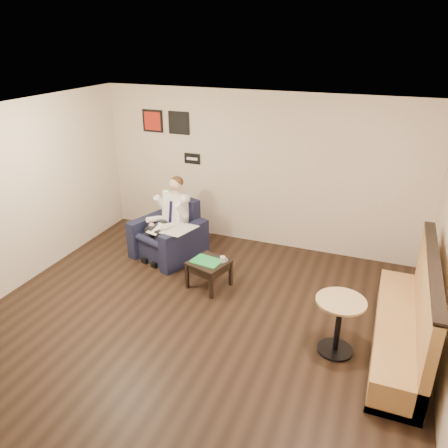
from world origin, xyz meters
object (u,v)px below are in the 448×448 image
(smartphone, at_px, (218,258))
(banquette, at_px, (404,306))
(side_table, at_px, (209,274))
(armchair, at_px, (168,231))
(cafe_table, at_px, (338,326))
(green_folder, at_px, (207,261))
(coffee_mug, at_px, (223,259))
(seated_man, at_px, (162,223))

(smartphone, xyz_separation_m, banquette, (2.70, -0.62, 0.18))
(side_table, bearing_deg, smartphone, 55.95)
(armchair, relative_size, cafe_table, 1.36)
(cafe_table, bearing_deg, smartphone, 154.07)
(green_folder, relative_size, cafe_table, 0.59)
(green_folder, relative_size, coffee_mug, 4.74)
(coffee_mug, bearing_deg, green_folder, -163.01)
(seated_man, bearing_deg, banquette, 3.94)
(banquette, distance_m, cafe_table, 0.83)
(seated_man, relative_size, banquette, 0.55)
(armchair, xyz_separation_m, smartphone, (1.17, -0.55, -0.05))
(coffee_mug, bearing_deg, banquette, -11.92)
(seated_man, bearing_deg, green_folder, -8.98)
(armchair, bearing_deg, smartphone, -6.24)
(coffee_mug, xyz_separation_m, cafe_table, (1.87, -0.89, -0.12))
(banquette, bearing_deg, seated_man, 165.00)
(armchair, distance_m, banquette, 4.04)
(coffee_mug, relative_size, banquette, 0.04)
(armchair, relative_size, seated_man, 0.75)
(seated_man, distance_m, green_folder, 1.25)
(green_folder, distance_m, banquette, 2.87)
(cafe_table, bearing_deg, coffee_mug, 154.58)
(smartphone, relative_size, cafe_table, 0.18)
(seated_man, height_order, green_folder, seated_man)
(seated_man, height_order, side_table, seated_man)
(banquette, bearing_deg, armchair, 163.17)
(armchair, height_order, side_table, armchair)
(side_table, relative_size, banquette, 0.22)
(coffee_mug, bearing_deg, seated_man, 159.23)
(armchair, bearing_deg, seated_man, -90.00)
(coffee_mug, height_order, cafe_table, cafe_table)
(seated_man, bearing_deg, armchair, 90.00)
(seated_man, height_order, coffee_mug, seated_man)
(coffee_mug, bearing_deg, cafe_table, -25.42)
(smartphone, bearing_deg, cafe_table, 0.77)
(armchair, distance_m, green_folder, 1.25)
(armchair, xyz_separation_m, seated_man, (-0.04, -0.12, 0.18))
(coffee_mug, distance_m, banquette, 2.65)
(seated_man, height_order, cafe_table, seated_man)
(armchair, xyz_separation_m, coffee_mug, (1.28, -0.62, -0.01))
(armchair, height_order, cafe_table, armchair)
(green_folder, bearing_deg, coffee_mug, 16.99)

